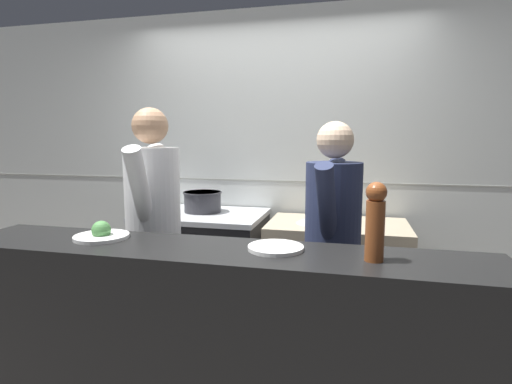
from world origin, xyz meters
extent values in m
cube|color=silver|center=(0.00, 1.38, 1.30)|extent=(8.00, 0.06, 2.60)
cube|color=gray|center=(0.00, 1.35, 1.15)|extent=(8.00, 0.00, 0.01)
cube|color=#232326|center=(-0.53, 0.98, 0.44)|extent=(0.99, 0.70, 0.87)
cube|color=#B7BABF|center=(-0.53, 0.98, 0.89)|extent=(1.01, 0.71, 0.04)
cube|color=#B7BABF|center=(-0.53, 0.65, 0.50)|extent=(0.89, 0.03, 0.10)
cube|color=gray|center=(0.56, 0.98, 0.44)|extent=(1.05, 0.65, 0.88)
cube|color=black|center=(0.56, 0.68, 0.05)|extent=(1.03, 0.04, 0.10)
cube|color=black|center=(0.03, -0.34, 0.51)|extent=(2.59, 0.45, 1.01)
cylinder|color=#2D2D33|center=(-0.55, 1.03, 1.00)|extent=(0.30, 0.30, 0.17)
cylinder|color=#2D2D33|center=(-0.55, 1.03, 1.07)|extent=(0.32, 0.32, 0.01)
cone|color=#B7BABF|center=(0.39, 0.94, 0.92)|extent=(0.28, 0.28, 0.07)
cylinder|color=white|center=(-0.58, -0.30, 1.02)|extent=(0.27, 0.27, 0.02)
sphere|color=#4C8C47|center=(-0.58, -0.30, 1.06)|extent=(0.10, 0.10, 0.10)
cylinder|color=white|center=(0.32, -0.29, 1.02)|extent=(0.26, 0.26, 0.02)
cylinder|color=brown|center=(0.75, -0.36, 1.14)|extent=(0.08, 0.08, 0.25)
sphere|color=brown|center=(0.75, -0.36, 1.30)|extent=(0.09, 0.09, 0.09)
cube|color=black|center=(-0.59, 0.26, 0.40)|extent=(0.32, 0.24, 0.80)
cylinder|color=white|center=(-0.59, 0.26, 1.13)|extent=(0.40, 0.40, 0.66)
sphere|color=tan|center=(-0.59, 0.26, 1.60)|extent=(0.23, 0.23, 0.23)
cylinder|color=white|center=(-0.62, 0.46, 1.21)|extent=(0.16, 0.34, 0.55)
cylinder|color=white|center=(-0.55, 0.05, 1.21)|extent=(0.16, 0.34, 0.55)
cube|color=black|center=(0.55, 0.31, 0.38)|extent=(0.30, 0.22, 0.76)
cylinder|color=#262D4C|center=(0.55, 0.31, 1.07)|extent=(0.37, 0.37, 0.63)
sphere|color=beige|center=(0.55, 0.31, 1.51)|extent=(0.21, 0.21, 0.21)
cylinder|color=#262D4C|center=(0.58, 0.50, 1.14)|extent=(0.14, 0.32, 0.52)
cylinder|color=#262D4C|center=(0.53, 0.11, 1.14)|extent=(0.14, 0.32, 0.52)
camera|label=1|loc=(0.65, -2.05, 1.52)|focal=28.00mm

